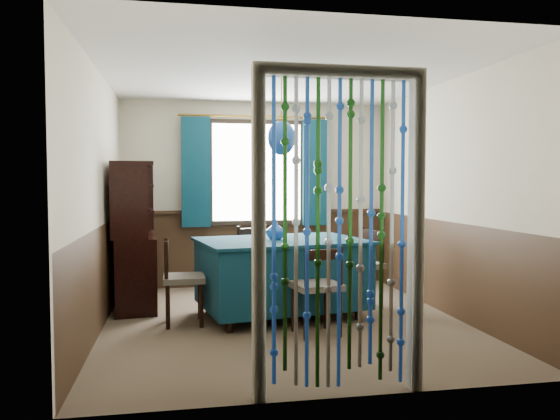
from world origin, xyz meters
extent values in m
plane|color=brown|center=(0.00, 0.00, 0.00)|extent=(4.00, 4.00, 0.00)
plane|color=silver|center=(0.00, 0.00, 2.50)|extent=(4.00, 4.00, 0.00)
plane|color=beige|center=(0.00, 2.00, 1.25)|extent=(3.60, 0.00, 3.60)
plane|color=beige|center=(0.00, -2.00, 1.25)|extent=(3.60, 0.00, 3.60)
plane|color=beige|center=(-1.80, 0.00, 1.25)|extent=(0.00, 4.00, 4.00)
plane|color=beige|center=(1.80, 0.00, 1.25)|extent=(0.00, 4.00, 4.00)
plane|color=#372315|center=(0.00, 1.99, 0.50)|extent=(3.60, 0.00, 3.60)
plane|color=#372315|center=(0.00, -1.99, 0.50)|extent=(3.60, 0.00, 3.60)
plane|color=#372315|center=(-1.79, 0.00, 0.50)|extent=(0.00, 4.00, 4.00)
plane|color=#372315|center=(1.79, 0.00, 0.50)|extent=(0.00, 4.00, 4.00)
cube|color=black|center=(0.00, 1.95, 1.55)|extent=(1.32, 0.12, 1.42)
cube|color=#0D3547|center=(0.02, 0.23, 0.45)|extent=(1.80, 1.38, 0.67)
cube|color=#0D3547|center=(0.02, 0.23, 0.80)|extent=(1.87, 1.45, 0.03)
cylinder|color=black|center=(-0.58, -0.31, 0.07)|extent=(0.07, 0.07, 0.14)
cylinder|color=black|center=(0.77, -0.07, 0.07)|extent=(0.07, 0.07, 0.14)
cylinder|color=black|center=(-0.73, 0.53, 0.07)|extent=(0.07, 0.07, 0.14)
cylinder|color=black|center=(0.62, 0.77, 0.07)|extent=(0.07, 0.07, 0.14)
cylinder|color=black|center=(0.07, -0.69, 0.21)|extent=(0.04, 0.04, 0.43)
cylinder|color=black|center=(0.40, -0.64, 0.21)|extent=(0.04, 0.04, 0.43)
cylinder|color=black|center=(0.02, -0.38, 0.21)|extent=(0.04, 0.04, 0.43)
cylinder|color=black|center=(0.35, -0.33, 0.21)|extent=(0.04, 0.04, 0.43)
cube|color=#5B5549|center=(0.21, -0.51, 0.46)|extent=(0.47, 0.46, 0.06)
cube|color=black|center=(0.23, -0.68, 0.77)|extent=(0.36, 0.09, 0.09)
cylinder|color=black|center=(0.07, -0.70, 0.64)|extent=(0.04, 0.04, 0.42)
cylinder|color=black|center=(0.40, -0.65, 0.64)|extent=(0.04, 0.04, 0.42)
cylinder|color=black|center=(-0.01, 1.14, 0.23)|extent=(0.04, 0.04, 0.45)
cylinder|color=black|center=(-0.35, 1.00, 0.23)|extent=(0.04, 0.04, 0.45)
cylinder|color=black|center=(0.12, 0.83, 0.23)|extent=(0.04, 0.04, 0.45)
cylinder|color=black|center=(-0.21, 0.68, 0.23)|extent=(0.04, 0.04, 0.45)
cube|color=#5B5549|center=(-0.11, 0.91, 0.48)|extent=(0.58, 0.57, 0.06)
cube|color=black|center=(-0.19, 1.08, 0.82)|extent=(0.37, 0.19, 0.10)
cylinder|color=black|center=(-0.02, 1.15, 0.68)|extent=(0.04, 0.04, 0.44)
cylinder|color=black|center=(-0.35, 1.00, 0.68)|extent=(0.04, 0.04, 0.44)
cylinder|color=black|center=(-1.16, 0.26, 0.22)|extent=(0.04, 0.04, 0.43)
cylinder|color=black|center=(-1.16, -0.09, 0.22)|extent=(0.04, 0.04, 0.43)
cylinder|color=black|center=(-0.84, 0.26, 0.22)|extent=(0.04, 0.04, 0.43)
cylinder|color=black|center=(-0.84, -0.08, 0.22)|extent=(0.04, 0.04, 0.43)
cube|color=#5B5549|center=(-1.00, 0.09, 0.46)|extent=(0.41, 0.43, 0.06)
cube|color=black|center=(-1.17, 0.08, 0.78)|extent=(0.04, 0.36, 0.10)
cylinder|color=black|center=(-1.17, 0.26, 0.64)|extent=(0.04, 0.04, 0.42)
cylinder|color=black|center=(-1.17, -0.09, 0.64)|extent=(0.04, 0.04, 0.42)
cylinder|color=black|center=(1.17, 0.33, 0.23)|extent=(0.04, 0.04, 0.46)
cylinder|color=black|center=(1.06, 0.68, 0.23)|extent=(0.04, 0.04, 0.46)
cylinder|color=black|center=(0.84, 0.22, 0.23)|extent=(0.04, 0.04, 0.46)
cylinder|color=black|center=(0.73, 0.57, 0.23)|extent=(0.04, 0.04, 0.46)
cube|color=#5B5549|center=(0.95, 0.45, 0.49)|extent=(0.54, 0.55, 0.06)
cube|color=black|center=(1.13, 0.50, 0.82)|extent=(0.15, 0.38, 0.10)
cylinder|color=black|center=(1.18, 0.33, 0.68)|extent=(0.04, 0.04, 0.45)
cylinder|color=black|center=(1.07, 0.68, 0.68)|extent=(0.04, 0.04, 0.45)
cube|color=black|center=(-1.55, 1.02, 0.41)|extent=(0.56, 1.29, 0.82)
cube|color=black|center=(-1.55, 0.42, 1.23)|extent=(0.39, 0.09, 0.82)
cube|color=black|center=(-1.55, 1.62, 1.23)|extent=(0.39, 0.09, 0.82)
cube|color=black|center=(-1.55, 1.02, 1.62)|extent=(0.51, 1.29, 0.04)
cube|color=black|center=(-1.75, 1.02, 1.23)|extent=(0.15, 1.23, 0.82)
cube|color=black|center=(-1.52, 1.02, 1.11)|extent=(0.45, 1.20, 0.02)
cube|color=black|center=(-1.52, 1.02, 1.38)|extent=(0.45, 1.20, 0.02)
cylinder|color=olive|center=(0.02, 0.23, 2.19)|extent=(0.01, 0.01, 0.62)
ellipsoid|color=#16439D|center=(0.02, 0.23, 1.88)|extent=(0.29, 0.29, 0.36)
cylinder|color=olive|center=(0.02, 0.23, 2.06)|extent=(0.09, 0.09, 0.03)
imported|color=#16439D|center=(-0.05, 0.23, 0.91)|extent=(0.23, 0.23, 0.19)
imported|color=beige|center=(-1.50, 0.72, 1.14)|extent=(0.24, 0.24, 0.05)
imported|color=beige|center=(-1.50, 1.25, 0.92)|extent=(0.25, 0.25, 0.20)
camera|label=1|loc=(-1.04, -5.40, 1.43)|focal=35.00mm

